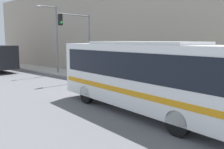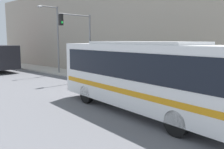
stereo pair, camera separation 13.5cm
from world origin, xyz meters
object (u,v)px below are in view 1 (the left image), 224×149
at_px(fire_hydrant, 173,85).
at_px(street_lamp, 54,34).
at_px(traffic_light_pole, 79,35).
at_px(pedestrian_near_corner, 180,76).
at_px(city_bus, 143,72).
at_px(parking_meter, 111,71).

relative_size(fire_hydrant, street_lamp, 0.11).
bearing_deg(traffic_light_pole, pedestrian_near_corner, -74.92).
xyz_separation_m(city_bus, parking_meter, (5.06, 7.00, -0.98)).
bearing_deg(street_lamp, traffic_light_pole, -99.83).
relative_size(city_bus, traffic_light_pole, 1.94).
bearing_deg(city_bus, parking_meter, 62.52).
xyz_separation_m(city_bus, traffic_light_pole, (4.12, 9.78, 1.96)).
distance_m(city_bus, pedestrian_near_corner, 6.59).
bearing_deg(pedestrian_near_corner, traffic_light_pole, 105.08).
bearing_deg(fire_hydrant, city_bus, -165.57).
bearing_deg(pedestrian_near_corner, fire_hydrant, -171.24).
bearing_deg(traffic_light_pole, city_bus, -112.85).
xyz_separation_m(parking_meter, street_lamp, (-0.06, 7.87, 3.14)).
relative_size(city_bus, parking_meter, 8.55).
xyz_separation_m(fire_hydrant, pedestrian_near_corner, (1.29, 0.20, 0.50)).
relative_size(street_lamp, pedestrian_near_corner, 3.93).
bearing_deg(street_lamp, fire_hydrant, -89.75).
xyz_separation_m(traffic_light_pole, pedestrian_near_corner, (2.23, -8.27, -2.93)).
bearing_deg(city_bus, pedestrian_near_corner, 21.67).
bearing_deg(street_lamp, city_bus, -108.59).
xyz_separation_m(city_bus, street_lamp, (5.00, 14.87, 2.16)).
xyz_separation_m(traffic_light_pole, street_lamp, (0.88, 5.10, 0.20)).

